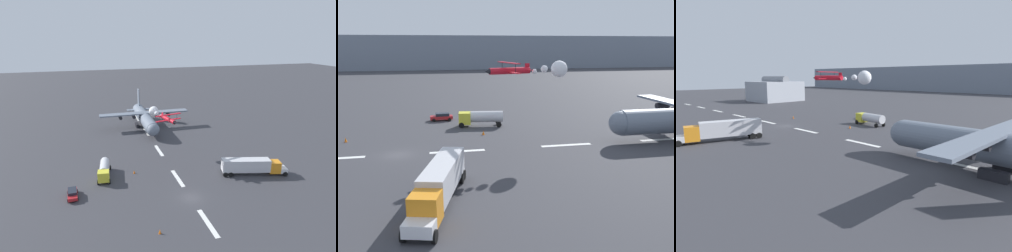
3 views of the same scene
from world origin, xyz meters
The scene contains 11 objects.
ground_plane centered at (0.00, 0.00, 0.00)m, with size 440.00×440.00×0.00m, color #38383D.
runway_stripe_5 centered at (8.37, 0.00, 0.01)m, with size 8.00×0.90×0.01m, color white.
runway_stripe_6 centered at (25.12, 0.00, 0.01)m, with size 8.00×0.90×0.01m, color white.
runway_stripe_7 centered at (41.87, 0.00, 0.01)m, with size 8.00×0.90×0.01m, color white.
mountain_ridge_distant centered at (0.00, 176.82, 10.18)m, with size 396.00×16.00×20.37m, color gray.
stunt_biplane_red centered at (21.89, 1.22, 11.60)m, with size 13.01×6.54×2.50m.
semi_truck_orange centered at (5.60, -16.84, 2.13)m, with size 6.43×14.91×3.70m.
fuel_tanker_truck centered at (13.74, 15.60, 1.73)m, with size 8.52×3.66×2.90m.
airport_staff_sedan centered at (6.69, 22.32, 0.81)m, with size 4.55×2.17×1.52m.
traffic_cone_near centered at (-8.75, 8.56, 0.38)m, with size 0.44×0.44×0.75m, color orange.
traffic_cone_far centered at (13.41, 8.91, 0.38)m, with size 0.44×0.44×0.75m, color orange.
Camera 2 is at (5.47, -50.05, 15.25)m, focal length 38.03 mm.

